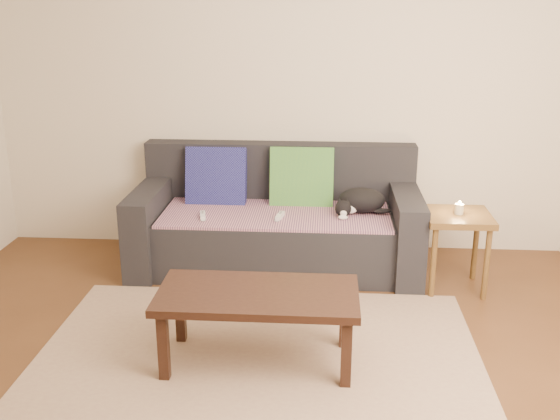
% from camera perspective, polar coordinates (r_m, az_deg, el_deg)
% --- Properties ---
extents(ground, '(4.50, 4.50, 0.00)m').
position_cam_1_polar(ground, '(3.64, -2.21, -14.12)').
color(ground, brown).
rests_on(ground, ground).
extents(back_wall, '(4.50, 0.04, 2.60)m').
position_cam_1_polar(back_wall, '(5.12, 0.08, 10.79)').
color(back_wall, beige).
rests_on(back_wall, ground).
extents(sofa, '(2.10, 0.94, 0.87)m').
position_cam_1_polar(sofa, '(4.93, -0.27, -1.34)').
color(sofa, '#232328').
rests_on(sofa, ground).
extents(throw_blanket, '(1.66, 0.74, 0.02)m').
position_cam_1_polar(throw_blanket, '(4.80, -0.36, -0.33)').
color(throw_blanket, '#492C53').
rests_on(throw_blanket, sofa).
extents(cushion_navy, '(0.46, 0.22, 0.47)m').
position_cam_1_polar(cushion_navy, '(5.05, -5.56, 2.86)').
color(cushion_navy, '#141351').
rests_on(cushion_navy, throw_blanket).
extents(cushion_green, '(0.48, 0.21, 0.49)m').
position_cam_1_polar(cushion_green, '(4.98, 1.91, 2.73)').
color(cushion_green, '#0C5046').
rests_on(cushion_green, throw_blanket).
extents(cat, '(0.42, 0.35, 0.18)m').
position_cam_1_polar(cat, '(4.81, 6.99, 0.77)').
color(cat, black).
rests_on(cat, throw_blanket).
extents(wii_remote_a, '(0.07, 0.15, 0.03)m').
position_cam_1_polar(wii_remote_a, '(4.71, -6.74, -0.49)').
color(wii_remote_a, white).
rests_on(wii_remote_a, throw_blanket).
extents(wii_remote_b, '(0.06, 0.15, 0.03)m').
position_cam_1_polar(wii_remote_b, '(4.67, -0.01, -0.52)').
color(wii_remote_b, white).
rests_on(wii_remote_b, throw_blanket).
extents(side_table, '(0.44, 0.44, 0.54)m').
position_cam_1_polar(side_table, '(4.62, 15.20, -1.45)').
color(side_table, brown).
rests_on(side_table, ground).
extents(candle, '(0.06, 0.06, 0.09)m').
position_cam_1_polar(candle, '(4.58, 15.33, 0.12)').
color(candle, beige).
rests_on(candle, side_table).
extents(rug, '(2.50, 1.80, 0.01)m').
position_cam_1_polar(rug, '(3.76, -1.95, -12.84)').
color(rug, tan).
rests_on(rug, ground).
extents(coffee_table, '(1.08, 0.54, 0.43)m').
position_cam_1_polar(coffee_table, '(3.56, -1.95, -7.91)').
color(coffee_table, black).
rests_on(coffee_table, rug).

